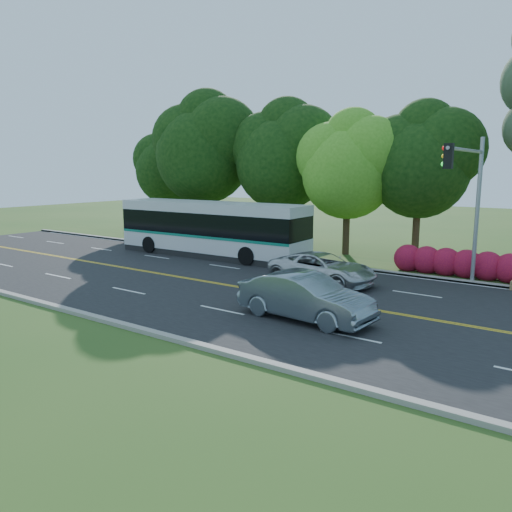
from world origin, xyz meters
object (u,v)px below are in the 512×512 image
Objects in this scene: traffic_signal at (470,188)px; suv at (322,268)px; sedan at (305,297)px; transit_bus at (211,230)px.

traffic_signal is 1.31× the size of suv.
sedan is (-3.70, -8.08, -3.79)m from traffic_signal.
traffic_signal is at bearing -63.46° from suv.
traffic_signal is 15.70m from transit_bus.
transit_bus is at bearing 58.79° from sedan.
sedan is 6.07m from suv.
traffic_signal is 1.35× the size of sedan.
traffic_signal reaches higher than suv.
traffic_signal is at bearing -19.95° from sedan.
transit_bus is at bearing 77.57° from suv.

